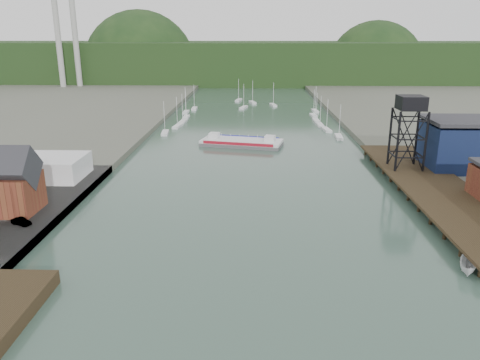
# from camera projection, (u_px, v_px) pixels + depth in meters

# --- Properties ---
(ground) EXTENTS (600.00, 600.00, 0.00)m
(ground) POSITION_uv_depth(u_px,v_px,m) (244.00, 327.00, 51.30)
(ground) COLOR #2F4A3B
(ground) RESTS_ON ground
(east_pier) EXTENTS (14.00, 70.00, 2.45)m
(east_pier) POSITION_uv_depth(u_px,v_px,m) (435.00, 186.00, 92.74)
(east_pier) COLOR black
(east_pier) RESTS_ON ground
(harbor_building) EXTENTS (12.20, 8.20, 8.90)m
(harbor_building) POSITION_uv_depth(u_px,v_px,m) (0.00, 186.00, 79.21)
(harbor_building) COLOR #5F261B
(harbor_building) RESTS_ON west_quay
(white_shed) EXTENTS (18.00, 12.00, 4.50)m
(white_shed) POSITION_uv_depth(u_px,v_px,m) (41.00, 167.00, 99.02)
(white_shed) COLOR silver
(white_shed) RESTS_ON west_quay
(lift_tower) EXTENTS (6.50, 6.50, 16.00)m
(lift_tower) POSITION_uv_depth(u_px,v_px,m) (411.00, 107.00, 101.12)
(lift_tower) COLOR black
(lift_tower) RESTS_ON east_pier
(blue_shed) EXTENTS (20.50, 14.50, 11.30)m
(blue_shed) POSITION_uv_depth(u_px,v_px,m) (471.00, 144.00, 105.19)
(blue_shed) COLOR #0C1035
(blue_shed) RESTS_ON east_land
(marina_sailboats) EXTENTS (57.71, 92.65, 0.90)m
(marina_sailboats) POSITION_uv_depth(u_px,v_px,m) (251.00, 116.00, 183.37)
(marina_sailboats) COLOR silver
(marina_sailboats) RESTS_ON ground
(smokestacks) EXTENTS (11.20, 8.20, 60.00)m
(smokestacks) POSITION_uv_depth(u_px,v_px,m) (67.00, 36.00, 267.06)
(smokestacks) COLOR #A5A5A0
(smokestacks) RESTS_ON ground
(distant_hills) EXTENTS (500.00, 120.00, 80.00)m
(distant_hills) POSITION_uv_depth(u_px,v_px,m) (246.00, 64.00, 335.99)
(distant_hills) COLOR black
(distant_hills) RESTS_ON ground
(chain_ferry) EXTENTS (24.50, 14.10, 3.32)m
(chain_ferry) POSITION_uv_depth(u_px,v_px,m) (242.00, 142.00, 135.30)
(chain_ferry) COLOR #555457
(chain_ferry) RESTS_ON ground
(motorboat) EXTENTS (3.64, 5.49, 1.98)m
(motorboat) POSITION_uv_depth(u_px,v_px,m) (468.00, 266.00, 62.58)
(motorboat) COLOR silver
(motorboat) RESTS_ON ground
(car_west_b) EXTENTS (3.72, 2.63, 1.16)m
(car_west_b) POSITION_uv_depth(u_px,v_px,m) (21.00, 222.00, 74.49)
(car_west_b) COLOR #999999
(car_west_b) RESTS_ON west_quay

